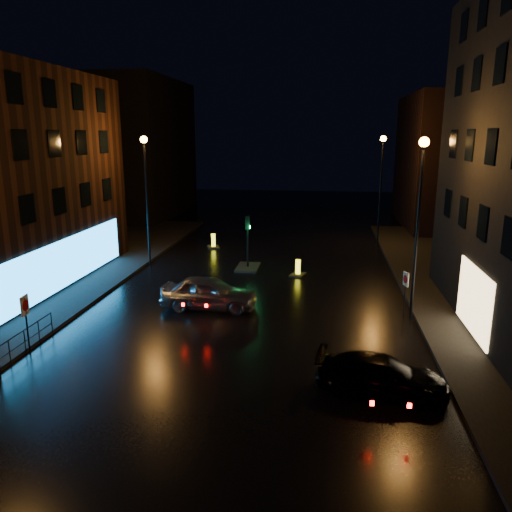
# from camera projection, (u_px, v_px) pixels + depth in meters

# --- Properties ---
(ground) EXTENTS (120.00, 120.00, 0.00)m
(ground) POSITION_uv_depth(u_px,v_px,m) (223.00, 365.00, 18.80)
(ground) COLOR black
(ground) RESTS_ON ground
(pavement_left) EXTENTS (12.00, 44.00, 0.15)m
(pavement_left) POSITION_uv_depth(u_px,v_px,m) (9.00, 286.00, 28.32)
(pavement_left) COLOR black
(pavement_left) RESTS_ON ground
(building_far_left) EXTENTS (8.00, 16.00, 14.00)m
(building_far_left) POSITION_uv_depth(u_px,v_px,m) (140.00, 148.00, 52.92)
(building_far_left) COLOR black
(building_far_left) RESTS_ON ground
(building_far_right) EXTENTS (8.00, 14.00, 12.00)m
(building_far_right) POSITION_uv_depth(u_px,v_px,m) (449.00, 162.00, 46.21)
(building_far_right) COLOR black
(building_far_right) RESTS_ON ground
(street_lamp_lfar) EXTENTS (0.44, 0.44, 8.37)m
(street_lamp_lfar) POSITION_uv_depth(u_px,v_px,m) (146.00, 181.00, 31.97)
(street_lamp_lfar) COLOR black
(street_lamp_lfar) RESTS_ON ground
(street_lamp_rnear) EXTENTS (0.44, 0.44, 8.37)m
(street_lamp_rnear) POSITION_uv_depth(u_px,v_px,m) (420.00, 201.00, 22.23)
(street_lamp_rnear) COLOR black
(street_lamp_rnear) RESTS_ON ground
(street_lamp_rfar) EXTENTS (0.44, 0.44, 8.37)m
(street_lamp_rfar) POSITION_uv_depth(u_px,v_px,m) (381.00, 174.00, 37.63)
(street_lamp_rfar) COLOR black
(street_lamp_rfar) RESTS_ON ground
(traffic_signal) EXTENTS (1.40, 2.40, 3.45)m
(traffic_signal) POSITION_uv_depth(u_px,v_px,m) (248.00, 261.00, 32.31)
(traffic_signal) COLOR black
(traffic_signal) RESTS_ON ground
(guard_railing) EXTENTS (0.05, 6.04, 1.00)m
(guard_railing) POSITION_uv_depth(u_px,v_px,m) (9.00, 346.00, 18.71)
(guard_railing) COLOR black
(guard_railing) RESTS_ON ground
(silver_hatchback) EXTENTS (4.79, 1.99, 1.62)m
(silver_hatchback) POSITION_uv_depth(u_px,v_px,m) (209.00, 293.00, 24.79)
(silver_hatchback) COLOR #AFB1B7
(silver_hatchback) RESTS_ON ground
(dark_sedan) EXTENTS (4.59, 2.37, 1.27)m
(dark_sedan) POSITION_uv_depth(u_px,v_px,m) (381.00, 375.00, 16.69)
(dark_sedan) COLOR black
(dark_sedan) RESTS_ON ground
(bollard_near) EXTENTS (1.07, 1.32, 1.00)m
(bollard_near) POSITION_uv_depth(u_px,v_px,m) (298.00, 272.00, 30.73)
(bollard_near) COLOR black
(bollard_near) RESTS_ON ground
(bollard_far) EXTENTS (1.20, 1.44, 1.08)m
(bollard_far) POSITION_uv_depth(u_px,v_px,m) (213.00, 245.00, 38.24)
(bollard_far) COLOR black
(bollard_far) RESTS_ON ground
(road_sign_left) EXTENTS (0.12, 0.58, 2.37)m
(road_sign_left) POSITION_uv_depth(u_px,v_px,m) (25.00, 310.00, 19.52)
(road_sign_left) COLOR black
(road_sign_left) RESTS_ON ground
(road_sign_right) EXTENTS (0.20, 0.49, 2.08)m
(road_sign_right) POSITION_uv_depth(u_px,v_px,m) (406.00, 283.00, 23.88)
(road_sign_right) COLOR black
(road_sign_right) RESTS_ON ground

